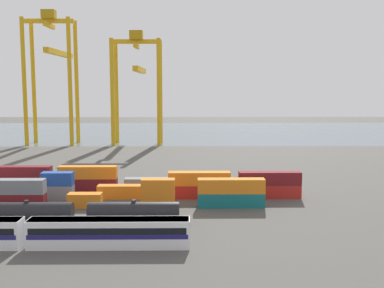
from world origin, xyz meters
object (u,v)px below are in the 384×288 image
at_px(freight_tank_row, 27,214).
at_px(shipping_container_16, 269,191).
at_px(passenger_train, 25,232).
at_px(gantry_crane_west, 53,65).
at_px(shipping_container_14, 199,191).
at_px(gantry_crane_central, 138,77).

relative_size(freight_tank_row, shipping_container_16, 3.91).
xyz_separation_m(passenger_train, gantry_crane_west, (-28.92, 116.82, 27.74)).
bearing_deg(shipping_container_14, gantry_crane_west, 120.87).
bearing_deg(passenger_train, gantry_crane_central, 88.39).
bearing_deg(passenger_train, gantry_crane_west, 103.90).
xyz_separation_m(passenger_train, gantry_crane_central, (3.28, 116.91, 23.31)).
relative_size(shipping_container_14, gantry_crane_west, 0.24).
relative_size(shipping_container_14, shipping_container_16, 1.00).
bearing_deg(gantry_crane_central, shipping_container_16, -68.62).
height_order(passenger_train, shipping_container_16, passenger_train).
xyz_separation_m(freight_tank_row, shipping_container_16, (41.11, 18.43, -0.69)).
bearing_deg(gantry_crane_west, shipping_container_14, -59.13).
distance_m(shipping_container_16, gantry_crane_central, 98.92).
distance_m(shipping_container_14, gantry_crane_west, 107.83).
bearing_deg(gantry_crane_west, shipping_container_16, -53.03).
xyz_separation_m(passenger_train, shipping_container_16, (38.26, 27.58, -0.84)).
bearing_deg(shipping_container_14, gantry_crane_central, 103.33).
bearing_deg(gantry_crane_central, freight_tank_row, -93.26).
distance_m(freight_tank_row, shipping_container_14, 32.94).
relative_size(freight_tank_row, shipping_container_14, 3.91).
relative_size(passenger_train, shipping_container_16, 3.70).
relative_size(shipping_container_14, gantry_crane_central, 0.29).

